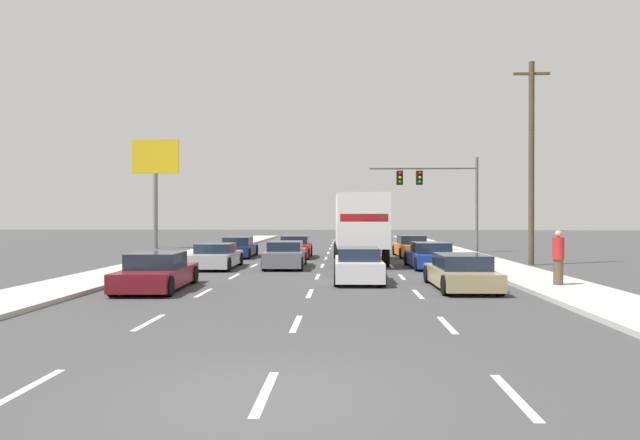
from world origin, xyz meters
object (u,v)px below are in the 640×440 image
(box_truck, at_px, (359,224))
(roadside_billboard, at_px, (155,172))
(car_silver, at_px, (216,257))
(car_tan, at_px, (461,273))
(car_navy, at_px, (239,248))
(car_orange, at_px, (411,247))
(pedestrian_near_corner, at_px, (558,258))
(utility_pole_mid, at_px, (531,161))
(car_red, at_px, (295,248))
(car_gray, at_px, (286,255))
(traffic_signal_mast, at_px, (432,184))
(car_white, at_px, (358,265))
(car_maroon, at_px, (157,273))
(car_blue, at_px, (430,256))

(box_truck, xyz_separation_m, roadside_billboard, (-15.19, 12.71, 3.79))
(car_silver, distance_m, car_tan, 12.25)
(car_navy, xyz_separation_m, car_tan, (10.27, -14.31, -0.01))
(car_tan, bearing_deg, car_orange, 89.66)
(box_truck, relative_size, pedestrian_near_corner, 4.52)
(box_truck, distance_m, utility_pole_mid, 9.21)
(car_silver, bearing_deg, pedestrian_near_corner, -27.79)
(car_red, xyz_separation_m, car_gray, (0.10, -6.46, -0.01))
(traffic_signal_mast, bearing_deg, car_red, -148.32)
(car_red, height_order, car_tan, car_red)
(car_silver, height_order, car_white, car_white)
(car_silver, relative_size, box_truck, 0.53)
(car_white, relative_size, pedestrian_near_corner, 2.49)
(car_red, relative_size, car_white, 0.92)
(box_truck, bearing_deg, car_gray, -143.01)
(car_gray, bearing_deg, pedestrian_near_corner, -36.88)
(box_truck, bearing_deg, car_maroon, -122.77)
(box_truck, distance_m, car_tan, 10.93)
(car_blue, bearing_deg, car_navy, 147.03)
(box_truck, bearing_deg, car_tan, -73.13)
(car_white, bearing_deg, traffic_signal_mast, 72.72)
(car_maroon, bearing_deg, car_silver, 88.42)
(box_truck, height_order, car_tan, box_truck)
(roadside_billboard, relative_size, pedestrian_near_corner, 4.54)
(car_silver, relative_size, pedestrian_near_corner, 2.42)
(car_red, height_order, car_gray, car_red)
(traffic_signal_mast, distance_m, pedestrian_near_corner, 19.83)
(car_red, distance_m, car_gray, 6.46)
(car_navy, bearing_deg, car_orange, 3.45)
(car_gray, distance_m, car_blue, 6.84)
(car_silver, distance_m, car_maroon, 7.72)
(car_maroon, bearing_deg, traffic_signal_mast, 58.80)
(car_navy, height_order, car_blue, car_blue)
(car_orange, distance_m, roadside_billboard, 20.81)
(car_tan, relative_size, roadside_billboard, 0.54)
(car_maroon, relative_size, car_blue, 1.10)
(car_navy, height_order, roadside_billboard, roadside_billboard)
(car_tan, bearing_deg, car_silver, 144.51)
(box_truck, distance_m, car_blue, 4.52)
(pedestrian_near_corner, bearing_deg, car_red, 125.90)
(roadside_billboard, distance_m, pedestrian_near_corner, 31.87)
(car_navy, distance_m, car_white, 14.02)
(car_white, relative_size, roadside_billboard, 0.55)
(car_silver, distance_m, traffic_signal_mast, 17.80)
(traffic_signal_mast, xyz_separation_m, utility_pole_mid, (3.42, -10.09, 0.59))
(utility_pole_mid, bearing_deg, traffic_signal_mast, 108.72)
(car_gray, bearing_deg, car_orange, 46.87)
(car_blue, relative_size, car_tan, 0.94)
(car_blue, bearing_deg, car_white, -122.53)
(car_white, bearing_deg, roadside_billboard, 125.41)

